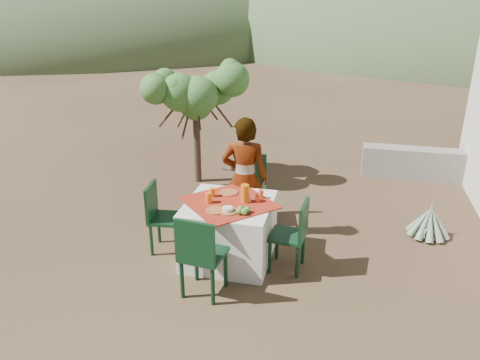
# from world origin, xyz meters

# --- Properties ---
(ground) EXTENTS (160.00, 160.00, 0.00)m
(ground) POSITION_xyz_m (0.00, 0.00, 0.00)
(ground) COLOR #311E16
(ground) RESTS_ON ground
(table) EXTENTS (1.30, 1.30, 0.76)m
(table) POSITION_xyz_m (0.68, 0.04, 0.38)
(table) COLOR white
(table) RESTS_ON ground
(chair_far) EXTENTS (0.52, 0.52, 0.96)m
(chair_far) POSITION_xyz_m (0.72, 1.17, 0.53)
(chair_far) COLOR black
(chair_far) RESTS_ON ground
(chair_near) EXTENTS (0.49, 0.49, 0.96)m
(chair_near) POSITION_xyz_m (0.58, -0.80, 0.53)
(chair_near) COLOR black
(chair_near) RESTS_ON ground
(chair_left) EXTENTS (0.45, 0.45, 0.89)m
(chair_left) POSITION_xyz_m (-0.21, 0.05, 0.49)
(chair_left) COLOR black
(chair_left) RESTS_ON ground
(chair_right) EXTENTS (0.44, 0.44, 0.88)m
(chair_right) POSITION_xyz_m (1.48, -0.04, 0.49)
(chair_right) COLOR black
(chair_right) RESTS_ON ground
(person) EXTENTS (0.64, 0.45, 1.65)m
(person) POSITION_xyz_m (0.74, 0.66, 0.83)
(person) COLOR #8C6651
(person) RESTS_ON ground
(shrub_tree) EXTENTS (1.56, 1.53, 1.84)m
(shrub_tree) POSITION_xyz_m (-0.43, 2.45, 1.45)
(shrub_tree) COLOR #422E21
(shrub_tree) RESTS_ON ground
(agave) EXTENTS (0.56, 0.58, 0.61)m
(agave) POSITION_xyz_m (3.17, 1.20, 0.20)
(agave) COLOR gray
(agave) RESTS_ON ground
(stone_wall) EXTENTS (2.60, 0.35, 0.55)m
(stone_wall) POSITION_xyz_m (3.60, 3.40, 0.28)
(stone_wall) COLOR gray
(stone_wall) RESTS_ON ground
(hill_near_left) EXTENTS (40.00, 40.00, 16.00)m
(hill_near_left) POSITION_xyz_m (-18.00, 30.00, 0.00)
(hill_near_left) COLOR #384C2A
(hill_near_left) RESTS_ON ground
(hill_far_center) EXTENTS (60.00, 60.00, 24.00)m
(hill_far_center) POSITION_xyz_m (-4.00, 52.00, 0.00)
(hill_far_center) COLOR gray
(hill_far_center) RESTS_ON ground
(plate_far) EXTENTS (0.23, 0.23, 0.01)m
(plate_far) POSITION_xyz_m (0.61, 0.30, 0.77)
(plate_far) COLOR brown
(plate_far) RESTS_ON table
(plate_near) EXTENTS (0.23, 0.23, 0.01)m
(plate_near) POSITION_xyz_m (0.60, -0.23, 0.77)
(plate_near) COLOR brown
(plate_near) RESTS_ON table
(glass_far) EXTENTS (0.07, 0.07, 0.11)m
(glass_far) POSITION_xyz_m (0.44, 0.15, 0.82)
(glass_far) COLOR orange
(glass_far) RESTS_ON table
(glass_near) EXTENTS (0.08, 0.08, 0.12)m
(glass_near) POSITION_xyz_m (0.45, -0.03, 0.82)
(glass_near) COLOR orange
(glass_near) RESTS_ON table
(juice_pitcher) EXTENTS (0.10, 0.10, 0.22)m
(juice_pitcher) POSITION_xyz_m (0.87, 0.09, 0.87)
(juice_pitcher) COLOR orange
(juice_pitcher) RESTS_ON table
(bowl_plate) EXTENTS (0.23, 0.23, 0.01)m
(bowl_plate) POSITION_xyz_m (0.74, -0.22, 0.77)
(bowl_plate) COLOR brown
(bowl_plate) RESTS_ON table
(white_bowl) EXTENTS (0.12, 0.12, 0.04)m
(white_bowl) POSITION_xyz_m (0.74, -0.22, 0.80)
(white_bowl) COLOR silver
(white_bowl) RESTS_ON bowl_plate
(jar_left) EXTENTS (0.06, 0.06, 0.09)m
(jar_left) POSITION_xyz_m (1.01, 0.13, 0.81)
(jar_left) COLOR #E55828
(jar_left) RESTS_ON table
(jar_right) EXTENTS (0.06, 0.06, 0.10)m
(jar_right) POSITION_xyz_m (1.03, 0.26, 0.81)
(jar_right) COLOR #E55828
(jar_right) RESTS_ON table
(napkin_holder) EXTENTS (0.09, 0.06, 0.10)m
(napkin_holder) POSITION_xyz_m (0.89, 0.11, 0.81)
(napkin_holder) COLOR silver
(napkin_holder) RESTS_ON table
(fruit_cluster) EXTENTS (0.16, 0.14, 0.08)m
(fruit_cluster) POSITION_xyz_m (0.91, -0.23, 0.80)
(fruit_cluster) COLOR #4B8530
(fruit_cluster) RESTS_ON table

